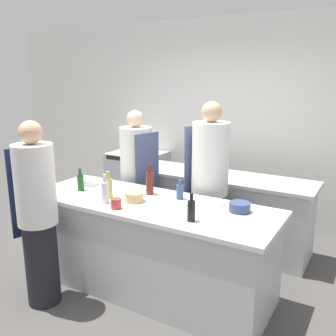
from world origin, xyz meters
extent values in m
plane|color=#4C4947|center=(0.00, 0.00, 0.00)|extent=(16.00, 16.00, 0.00)
cube|color=silver|center=(0.00, 2.13, 1.40)|extent=(8.00, 0.06, 2.80)
cube|color=#B7BABC|center=(0.00, 0.00, 0.43)|extent=(2.33, 0.82, 0.85)
cube|color=silver|center=(0.00, 0.00, 0.87)|extent=(2.42, 0.85, 0.04)
cube|color=#B7BABC|center=(0.21, 1.24, 0.43)|extent=(2.10, 0.60, 0.85)
cube|color=#B7BABC|center=(0.21, 1.24, 0.87)|extent=(2.19, 0.62, 0.04)
cube|color=#B7BABC|center=(-1.36, 1.75, 0.46)|extent=(0.77, 0.66, 0.91)
cube|color=black|center=(-1.36, 1.42, 0.25)|extent=(0.61, 0.01, 0.32)
cube|color=black|center=(-1.36, 1.42, 0.87)|extent=(0.65, 0.01, 0.06)
cylinder|color=black|center=(-0.72, -0.69, 0.39)|extent=(0.29, 0.29, 0.77)
cylinder|color=silver|center=(-0.72, -0.69, 1.13)|extent=(0.34, 0.34, 0.71)
cube|color=#19234C|center=(-0.89, -0.64, 1.02)|extent=(0.10, 0.32, 0.81)
sphere|color=tan|center=(-0.72, -0.69, 1.58)|extent=(0.20, 0.20, 0.20)
cylinder|color=black|center=(-0.64, 0.71, 0.38)|extent=(0.31, 0.31, 0.76)
cylinder|color=silver|center=(-0.64, 0.71, 1.11)|extent=(0.37, 0.37, 0.70)
cube|color=#4C567F|center=(-0.46, 0.66, 1.01)|extent=(0.10, 0.34, 0.80)
sphere|color=beige|center=(-0.64, 0.71, 1.56)|extent=(0.19, 0.19, 0.19)
cylinder|color=black|center=(0.30, 0.70, 0.41)|extent=(0.32, 0.32, 0.82)
cylinder|color=white|center=(0.30, 0.70, 1.20)|extent=(0.38, 0.38, 0.76)
cube|color=#4C567F|center=(0.12, 0.78, 1.09)|extent=(0.15, 0.34, 0.87)
sphere|color=tan|center=(0.30, 0.70, 1.68)|extent=(0.21, 0.21, 0.21)
cylinder|color=#2D5175|center=(0.21, 0.22, 0.96)|extent=(0.07, 0.07, 0.14)
cylinder|color=#2D5175|center=(0.21, 0.22, 1.05)|extent=(0.03, 0.03, 0.05)
cylinder|color=#19471E|center=(-0.79, -0.06, 0.98)|extent=(0.07, 0.07, 0.17)
cylinder|color=#19471E|center=(-0.79, -0.06, 1.09)|extent=(0.03, 0.03, 0.06)
cylinder|color=#B2A84C|center=(-0.40, -0.10, 0.99)|extent=(0.08, 0.08, 0.19)
cylinder|color=#B2A84C|center=(-0.40, -0.10, 1.12)|extent=(0.04, 0.04, 0.07)
cylinder|color=silver|center=(-0.33, -0.23, 0.99)|extent=(0.07, 0.07, 0.20)
cylinder|color=silver|center=(-0.33, -0.23, 1.13)|extent=(0.03, 0.03, 0.08)
cylinder|color=black|center=(0.55, -0.22, 0.98)|extent=(0.07, 0.07, 0.17)
cylinder|color=black|center=(0.55, -0.22, 1.10)|extent=(0.03, 0.03, 0.07)
cylinder|color=#5B2319|center=(-0.12, 0.20, 1.00)|extent=(0.08, 0.08, 0.22)
cylinder|color=#5B2319|center=(-0.12, 0.20, 1.16)|extent=(0.03, 0.03, 0.09)
cylinder|color=navy|center=(0.82, 0.18, 0.93)|extent=(0.18, 0.18, 0.08)
cylinder|color=tan|center=(-0.13, -0.06, 0.94)|extent=(0.18, 0.18, 0.09)
cylinder|color=white|center=(-0.87, 0.15, 0.92)|extent=(0.21, 0.21, 0.07)
cylinder|color=#B2382D|center=(-0.15, -0.30, 0.94)|extent=(0.09, 0.09, 0.09)
cube|color=white|center=(0.47, 0.18, 0.90)|extent=(0.35, 0.20, 0.01)
cylinder|color=#B7BABC|center=(-0.08, 1.28, 1.01)|extent=(0.24, 0.24, 0.23)
camera|label=1|loc=(1.83, -2.76, 2.04)|focal=40.00mm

